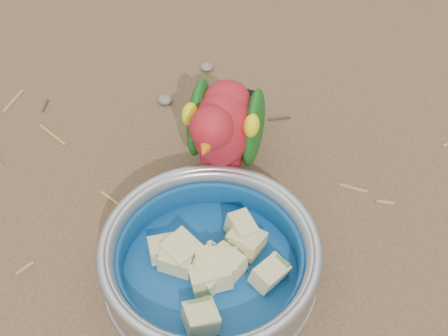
% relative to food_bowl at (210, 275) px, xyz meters
% --- Properties ---
extents(ground, '(60.00, 60.00, 0.00)m').
position_rel_food_bowl_xyz_m(ground, '(-0.09, 0.00, -0.01)').
color(ground, brown).
extents(food_bowl, '(0.23, 0.23, 0.02)m').
position_rel_food_bowl_xyz_m(food_bowl, '(0.00, 0.00, 0.00)').
color(food_bowl, '#B2B2BA').
rests_on(food_bowl, ground).
extents(bowl_wall, '(0.23, 0.23, 0.04)m').
position_rel_food_bowl_xyz_m(bowl_wall, '(0.00, 0.00, 0.03)').
color(bowl_wall, '#B2B2BA').
rests_on(bowl_wall, food_bowl).
extents(fruit_wedges, '(0.14, 0.14, 0.03)m').
position_rel_food_bowl_xyz_m(fruit_wedges, '(0.00, 0.00, 0.02)').
color(fruit_wedges, '#D8C888').
rests_on(fruit_wedges, food_bowl).
extents(lory_parrot, '(0.11, 0.20, 0.15)m').
position_rel_food_bowl_xyz_m(lory_parrot, '(-0.05, 0.14, 0.07)').
color(lory_parrot, '#A91622').
rests_on(lory_parrot, ground).
extents(ground_debris, '(0.90, 0.80, 0.01)m').
position_rel_food_bowl_xyz_m(ground_debris, '(-0.09, 0.01, -0.01)').
color(ground_debris, '#A78C43').
rests_on(ground_debris, ground).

